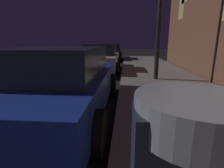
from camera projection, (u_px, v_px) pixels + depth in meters
car_blue at (61, 82)px, 3.50m from camera, size 2.14×4.26×1.43m
car_silver at (101, 58)px, 9.00m from camera, size 2.02×4.11×1.43m
car_black at (111, 52)px, 14.92m from camera, size 2.03×4.59×1.43m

